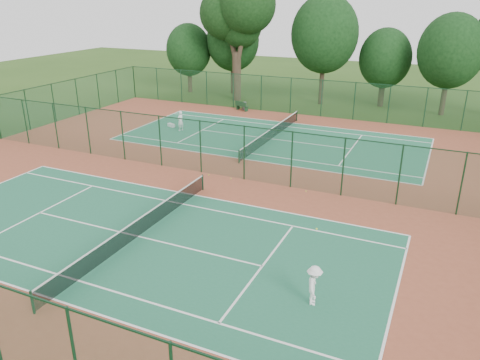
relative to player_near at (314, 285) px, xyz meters
name	(u,v)px	position (x,y,z in m)	size (l,w,h in m)	color
ground	(222,176)	(-9.10, 10.61, -0.82)	(120.00, 120.00, 0.00)	#2C4D18
red_pad	(222,176)	(-9.10, 10.61, -0.81)	(40.00, 36.00, 0.01)	brown
court_near	(139,237)	(-9.10, 1.61, -0.80)	(23.77, 10.97, 0.01)	#1F6345
court_far	(272,139)	(-9.10, 19.61, -0.80)	(23.77, 10.97, 0.01)	#216A49
fence_north	(306,97)	(-9.10, 28.61, 0.94)	(40.00, 0.09, 3.50)	#184826
fence_divider	(222,150)	(-9.10, 10.61, 0.94)	(40.00, 0.09, 3.50)	#18492F
tennis_net_near	(138,227)	(-9.10, 1.61, -0.27)	(0.10, 12.90, 0.97)	#143721
tennis_net_far	(272,133)	(-9.10, 19.61, -0.27)	(0.10, 12.90, 0.97)	#13341C
player_near	(314,285)	(0.00, 0.00, 0.00)	(1.03, 0.59, 1.60)	white
player_far	(180,121)	(-17.12, 18.72, 0.05)	(0.62, 0.40, 1.69)	white
trash_bin	(244,106)	(-15.37, 28.21, -0.42)	(0.43, 0.43, 0.77)	slate
bench	(242,106)	(-15.44, 27.68, -0.33)	(1.57, 0.97, 0.94)	#13371C
kit_bag	(171,125)	(-18.54, 19.46, -0.66)	(0.77, 0.29, 0.29)	white
stray_ball_a	(231,178)	(-8.34, 10.29, -0.77)	(0.07, 0.07, 0.07)	#CFF338
stray_ball_b	(306,191)	(-3.41, 10.29, -0.77)	(0.07, 0.07, 0.07)	#C4E535
stray_ball_c	(209,175)	(-9.92, 10.29, -0.77)	(0.07, 0.07, 0.07)	#BFE034
big_tree	(238,13)	(-17.98, 32.36, 8.28)	(8.36, 6.12, 12.85)	#392A1F
evergreen_row	(327,103)	(-8.60, 34.86, -0.82)	(39.00, 5.00, 12.00)	black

